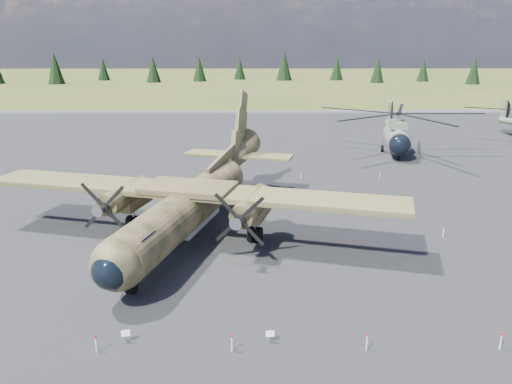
{
  "coord_description": "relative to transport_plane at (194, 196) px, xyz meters",
  "views": [
    {
      "loc": [
        2.82,
        -32.75,
        13.14
      ],
      "look_at": [
        3.26,
        2.0,
        2.79
      ],
      "focal_mm": 35.0,
      "sensor_mm": 36.0,
      "label": 1
    }
  ],
  "objects": [
    {
      "name": "ground",
      "position": [
        1.11,
        -0.99,
        -2.81
      ],
      "size": [
        500.0,
        500.0,
        0.0
      ],
      "primitive_type": "plane",
      "color": "brown",
      "rests_on": "ground"
    },
    {
      "name": "apron",
      "position": [
        1.11,
        9.01,
        -2.81
      ],
      "size": [
        120.0,
        120.0,
        0.04
      ],
      "primitive_type": "cube",
      "color": "#515256",
      "rests_on": "ground"
    },
    {
      "name": "transport_plane",
      "position": [
        0.0,
        0.0,
        0.0
      ],
      "size": [
        29.37,
        26.26,
        9.77
      ],
      "rotation": [
        0.0,
        0.0,
        -0.27
      ],
      "color": "#35361D",
      "rests_on": "ground"
    },
    {
      "name": "helicopter_near",
      "position": [
        21.95,
        26.54,
        0.91
      ],
      "size": [
        24.03,
        25.78,
        5.25
      ],
      "rotation": [
        0.0,
        0.0,
        -0.18
      ],
      "color": "gray",
      "rests_on": "ground"
    },
    {
      "name": "info_placard_left",
      "position": [
        -1.76,
        -13.74,
        -2.39
      ],
      "size": [
        0.43,
        0.26,
        0.63
      ],
      "rotation": [
        0.0,
        0.0,
        0.25
      ],
      "color": "gray",
      "rests_on": "ground"
    },
    {
      "name": "info_placard_right",
      "position": [
        4.83,
        -13.83,
        -2.4
      ],
      "size": [
        0.4,
        0.2,
        0.62
      ],
      "rotation": [
        0.0,
        0.0,
        0.09
      ],
      "color": "gray",
      "rests_on": "ground"
    },
    {
      "name": "barrier_fence",
      "position": [
        0.65,
        -1.07,
        -2.3
      ],
      "size": [
        33.12,
        29.62,
        0.85
      ],
      "color": "white",
      "rests_on": "ground"
    },
    {
      "name": "treeline",
      "position": [
        -6.69,
        -3.96,
        1.84
      ],
      "size": [
        331.45,
        334.32,
        10.79
      ],
      "color": "black",
      "rests_on": "ground"
    }
  ]
}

